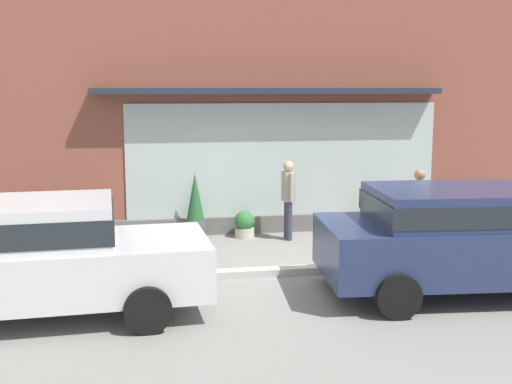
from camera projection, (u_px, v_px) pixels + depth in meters
ground_plane at (303, 270)px, 10.89m from camera, size 60.00×60.00×0.00m
curb_strip at (306, 270)px, 10.69m from camera, size 14.00×0.24×0.12m
storefront at (268, 113)px, 13.60m from camera, size 14.00×0.81×5.11m
fire_hydrant at (374, 226)px, 12.13m from camera, size 0.39×0.35×0.95m
pedestrian_with_handbag at (417, 204)px, 11.98m from camera, size 0.69×0.21×1.55m
pedestrian_passerby at (288, 194)px, 12.97m from camera, size 0.22×0.51×1.59m
parked_car_navy at (461, 234)px, 9.53m from camera, size 4.35×2.35×1.59m
parked_car_silver at (25, 253)px, 8.51m from camera, size 4.68×2.19×1.57m
potted_plant_low_front at (195, 207)px, 13.11m from camera, size 0.40×0.40×1.34m
potted_plant_window_center at (371, 214)px, 13.81m from camera, size 0.38×0.38×0.69m
potted_plant_corner_tall at (81, 227)px, 12.56m from camera, size 0.39×0.39×0.69m
potted_plant_trailing_edge at (476, 210)px, 13.89m from camera, size 0.48×0.48×0.83m
potted_plant_window_right at (245, 224)px, 13.26m from camera, size 0.41×0.41×0.55m
potted_plant_window_left at (427, 219)px, 13.95m from camera, size 0.31×0.31×0.46m
potted_plant_near_hydrant at (18, 221)px, 12.44m from camera, size 0.49×0.49×1.06m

